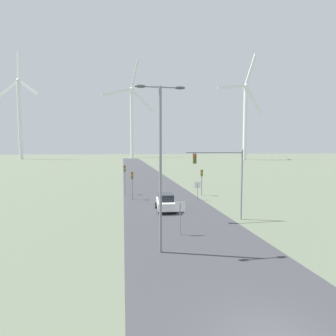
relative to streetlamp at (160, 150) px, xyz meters
The scene contains 12 objects.
road_surface 40.17m from the streetlamp, 86.09° to the left, with size 10.00×240.00×0.01m.
streetlamp is the anchor object (origin of this frame).
stop_sign_near 5.94m from the streetlamp, 57.59° to the left, with size 0.81×0.07×2.63m.
stop_sign_far 18.28m from the streetlamp, 66.16° to the left, with size 0.81×0.07×2.37m.
traffic_light_post_near_left 18.28m from the streetlamp, 93.76° to the left, with size 0.28×0.34×3.62m.
traffic_light_post_near_right 21.37m from the streetlamp, 65.84° to the left, with size 0.28×0.34×3.65m.
traffic_light_post_mid_left 22.22m from the streetlamp, 95.49° to the left, with size 0.28×0.34×4.21m.
traffic_light_mast_overhead 9.49m from the streetlamp, 43.82° to the left, with size 5.41×0.34×6.54m.
car_approaching 12.60m from the streetlamp, 79.17° to the left, with size 2.11×4.23×1.83m.
wind_turbine_far_left 173.20m from the streetlamp, 112.07° to the left, with size 27.30×14.90×64.90m.
wind_turbine_left 182.00m from the streetlamp, 88.62° to the left, with size 37.46×6.88×71.60m.
wind_turbine_center 148.29m from the streetlamp, 62.02° to the left, with size 32.43×10.04×62.40m.
Camera 1 is at (-5.00, -7.71, 6.64)m, focal length 28.00 mm.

